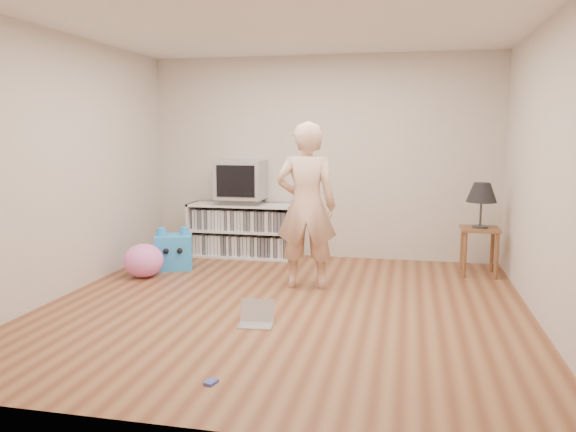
% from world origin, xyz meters
% --- Properties ---
extents(ground, '(4.50, 4.50, 0.00)m').
position_xyz_m(ground, '(0.00, 0.00, 0.00)').
color(ground, brown).
rests_on(ground, ground).
extents(walls, '(4.52, 4.52, 2.60)m').
position_xyz_m(walls, '(0.00, 0.00, 1.30)').
color(walls, beige).
rests_on(walls, ground).
extents(ceiling, '(4.50, 4.50, 0.01)m').
position_xyz_m(ceiling, '(0.00, 0.00, 2.60)').
color(ceiling, white).
rests_on(ceiling, walls).
extents(media_unit, '(1.40, 0.45, 0.70)m').
position_xyz_m(media_unit, '(-1.02, 2.04, 0.35)').
color(media_unit, white).
rests_on(media_unit, ground).
extents(dvd_deck, '(0.45, 0.35, 0.07)m').
position_xyz_m(dvd_deck, '(-1.02, 2.02, 0.73)').
color(dvd_deck, gray).
rests_on(dvd_deck, media_unit).
extents(crt_tv, '(0.60, 0.53, 0.50)m').
position_xyz_m(crt_tv, '(-1.02, 2.02, 1.02)').
color(crt_tv, '#96969B').
rests_on(crt_tv, dvd_deck).
extents(side_table, '(0.42, 0.42, 0.55)m').
position_xyz_m(side_table, '(1.92, 1.65, 0.42)').
color(side_table, brown).
rests_on(side_table, ground).
extents(table_lamp, '(0.34, 0.34, 0.52)m').
position_xyz_m(table_lamp, '(1.92, 1.65, 0.94)').
color(table_lamp, '#333333').
rests_on(table_lamp, side_table).
extents(person, '(0.68, 0.49, 1.74)m').
position_xyz_m(person, '(0.08, 0.71, 0.87)').
color(person, beige).
rests_on(person, ground).
extents(laptop, '(0.31, 0.26, 0.20)m').
position_xyz_m(laptop, '(-0.13, -0.52, 0.06)').
color(laptop, silver).
rests_on(laptop, ground).
extents(playing_cards, '(0.08, 0.10, 0.02)m').
position_xyz_m(playing_cards, '(-0.11, -1.69, 0.01)').
color(playing_cards, '#4355B4').
rests_on(playing_cards, ground).
extents(plush_blue, '(0.52, 0.47, 0.50)m').
position_xyz_m(plush_blue, '(-1.63, 1.19, 0.21)').
color(plush_blue, '#2A9BFF').
rests_on(plush_blue, ground).
extents(plush_pink, '(0.49, 0.49, 0.38)m').
position_xyz_m(plush_pink, '(-1.80, 0.75, 0.19)').
color(plush_pink, '#FF7AD3').
rests_on(plush_pink, ground).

